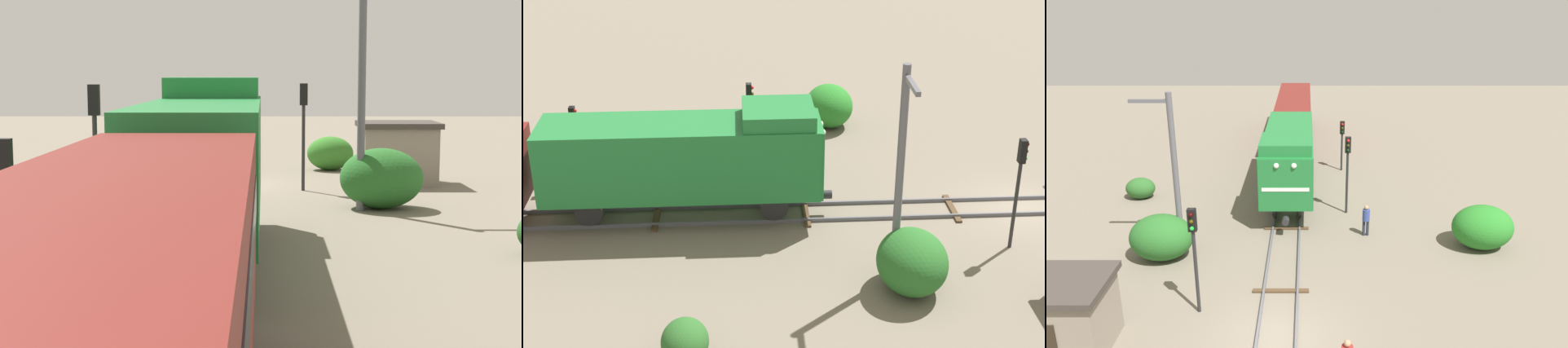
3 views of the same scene
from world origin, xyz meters
TOP-DOWN VIEW (x-y plane):
  - ground_plane at (0.00, 0.00)m, footprint 110.95×110.95m
  - railway_track at (0.00, 0.00)m, footprint 2.40×73.97m
  - locomotive at (0.00, 14.05)m, footprint 2.90×11.60m
  - passenger_car_leading at (0.00, 27.38)m, footprint 2.84×14.00m
  - traffic_signal_near at (-3.20, 1.65)m, footprint 0.32×0.34m
  - traffic_signal_mid at (3.40, 11.45)m, footprint 0.32×0.34m
  - traffic_signal_far at (3.60, 19.10)m, footprint 0.32×0.34m
  - worker_near_track at (2.40, -2.36)m, footprint 0.38×0.38m
  - worker_by_signal at (4.20, 8.51)m, footprint 0.38×0.38m
  - catenary_mast at (-5.06, 6.53)m, footprint 1.94×0.28m
  - relay_hut at (-7.50, -0.55)m, footprint 3.50×2.90m
  - bush_near at (-4.92, -5.43)m, footprint 2.34×1.92m
  - bush_far at (-5.82, 6.07)m, footprint 3.02×2.47m

SIDE VIEW (x-z plane):
  - ground_plane at x=0.00m, z-range 0.00..0.00m
  - railway_track at x=0.00m, z-range -0.01..0.15m
  - bush_near at x=-4.92m, z-range 0.00..1.70m
  - worker_near_track at x=2.40m, z-range 0.15..1.85m
  - worker_by_signal at x=4.20m, z-range 0.15..1.85m
  - bush_far at x=-5.82m, z-range 0.00..2.20m
  - relay_hut at x=-7.50m, z-range 0.02..2.76m
  - passenger_car_leading at x=0.00m, z-range 0.69..4.35m
  - traffic_signal_far at x=3.60m, z-range 0.72..4.34m
  - locomotive at x=0.00m, z-range 0.47..5.07m
  - traffic_signal_near at x=-3.20m, z-range 0.86..5.32m
  - traffic_signal_mid at x=3.40m, z-range 0.87..5.44m
  - catenary_mast at x=-5.06m, z-range 0.25..8.20m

